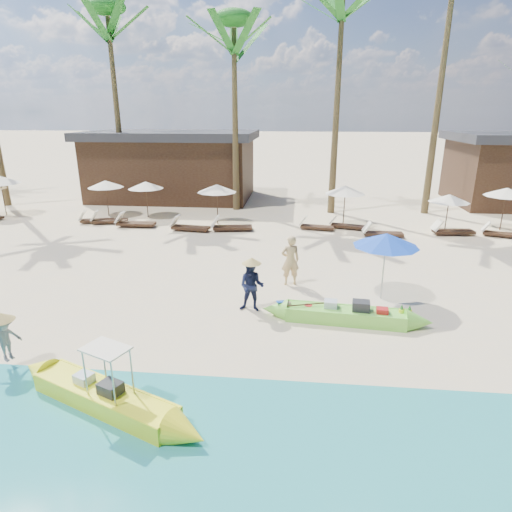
# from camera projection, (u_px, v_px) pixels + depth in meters

# --- Properties ---
(ground) EXTENTS (240.00, 240.00, 0.00)m
(ground) POSITION_uv_depth(u_px,v_px,m) (285.00, 326.00, 11.52)
(ground) COLOR beige
(ground) RESTS_ON ground
(wet_sand_strip) EXTENTS (240.00, 4.50, 0.01)m
(wet_sand_strip) POSITION_uv_depth(u_px,v_px,m) (274.00, 474.00, 6.80)
(wet_sand_strip) COLOR tan
(wet_sand_strip) RESTS_ON ground
(green_canoe) EXTENTS (5.12, 0.97, 0.65)m
(green_canoe) POSITION_uv_depth(u_px,v_px,m) (345.00, 315.00, 11.67)
(green_canoe) COLOR #79DF44
(green_canoe) RESTS_ON ground
(yellow_canoe) EXTENTS (4.98, 2.39, 1.37)m
(yellow_canoe) POSITION_uv_depth(u_px,v_px,m) (104.00, 397.00, 8.29)
(yellow_canoe) COLOR #FFFB20
(yellow_canoe) RESTS_ON ground
(tourist) EXTENTS (0.70, 0.55, 1.69)m
(tourist) POSITION_uv_depth(u_px,v_px,m) (290.00, 260.00, 14.03)
(tourist) COLOR tan
(tourist) RESTS_ON ground
(vendor_green) EXTENTS (0.78, 0.64, 1.50)m
(vendor_green) POSITION_uv_depth(u_px,v_px,m) (252.00, 286.00, 12.18)
(vendor_green) COLOR #151A3A
(vendor_green) RESTS_ON ground
(vendor_yellow) EXTENTS (0.63, 0.77, 1.04)m
(vendor_yellow) POSITION_uv_depth(u_px,v_px,m) (5.00, 339.00, 9.46)
(vendor_yellow) COLOR gray
(vendor_yellow) RESTS_ON ground
(blue_umbrella) EXTENTS (1.94, 1.94, 2.09)m
(blue_umbrella) POSITION_uv_depth(u_px,v_px,m) (386.00, 240.00, 12.61)
(blue_umbrella) COLOR #99999E
(blue_umbrella) RESTS_ON ground
(resort_parasol_2) EXTENTS (2.11, 2.11, 2.18)m
(resort_parasol_2) POSITION_uv_depth(u_px,v_px,m) (0.00, 180.00, 23.24)
(resort_parasol_2) COLOR #3C2718
(resort_parasol_2) RESTS_ON ground
(resort_parasol_3) EXTENTS (1.91, 1.91, 1.96)m
(resort_parasol_3) POSITION_uv_depth(u_px,v_px,m) (105.00, 184.00, 23.09)
(resort_parasol_3) COLOR #3C2718
(resort_parasol_3) RESTS_ON ground
(lounger_3_left) EXTENTS (1.77, 0.91, 0.58)m
(lounger_3_left) POSITION_uv_depth(u_px,v_px,m) (94.00, 219.00, 22.09)
(lounger_3_left) COLOR #3C2718
(lounger_3_left) RESTS_ON ground
(lounger_3_right) EXTENTS (1.88, 0.94, 0.61)m
(lounger_3_right) POSITION_uv_depth(u_px,v_px,m) (107.00, 220.00, 21.96)
(lounger_3_right) COLOR #3C2718
(lounger_3_right) RESTS_ON ground
(resort_parasol_4) EXTENTS (1.89, 1.89, 1.95)m
(resort_parasol_4) POSITION_uv_depth(u_px,v_px,m) (146.00, 185.00, 22.82)
(resort_parasol_4) COLOR #3C2718
(resort_parasol_4) RESTS_ON ground
(lounger_4_left) EXTENTS (1.98, 0.63, 0.67)m
(lounger_4_left) POSITION_uv_depth(u_px,v_px,m) (133.00, 223.00, 21.34)
(lounger_4_left) COLOR #3C2718
(lounger_4_left) RESTS_ON ground
(lounger_4_right) EXTENTS (1.97, 0.82, 0.65)m
(lounger_4_right) POSITION_uv_depth(u_px,v_px,m) (188.00, 226.00, 20.65)
(lounger_4_right) COLOR #3C2718
(lounger_4_right) RESTS_ON ground
(resort_parasol_5) EXTENTS (1.98, 1.98, 2.03)m
(resort_parasol_5) POSITION_uv_depth(u_px,v_px,m) (217.00, 188.00, 21.40)
(resort_parasol_5) COLOR #3C2718
(resort_parasol_5) RESTS_ON ground
(lounger_5_left) EXTENTS (2.04, 0.90, 0.67)m
(lounger_5_left) POSITION_uv_depth(u_px,v_px,m) (230.00, 226.00, 20.63)
(lounger_5_left) COLOR #3C2718
(lounger_5_left) RESTS_ON ground
(resort_parasol_6) EXTENTS (1.99, 1.99, 2.05)m
(resort_parasol_6) POSITION_uv_depth(u_px,v_px,m) (345.00, 190.00, 20.90)
(resort_parasol_6) COLOR #3C2718
(resort_parasol_6) RESTS_ON ground
(lounger_6_left) EXTENTS (1.75, 0.82, 0.57)m
(lounger_6_left) POSITION_uv_depth(u_px,v_px,m) (315.00, 226.00, 20.87)
(lounger_6_left) COLOR #3C2718
(lounger_6_left) RESTS_ON ground
(lounger_6_right) EXTENTS (1.79, 0.97, 0.58)m
(lounger_6_right) POSITION_uv_depth(u_px,v_px,m) (345.00, 225.00, 21.03)
(lounger_6_right) COLOR #3C2718
(lounger_6_right) RESTS_ON ground
(resort_parasol_7) EXTENTS (1.83, 1.83, 1.89)m
(resort_parasol_7) POSITION_uv_depth(u_px,v_px,m) (449.00, 198.00, 19.63)
(resort_parasol_7) COLOR #3C2718
(resort_parasol_7) RESTS_ON ground
(lounger_7_left) EXTENTS (1.84, 0.57, 0.62)m
(lounger_7_left) POSITION_uv_depth(u_px,v_px,m) (381.00, 233.00, 19.64)
(lounger_7_left) COLOR #3C2718
(lounger_7_left) RESTS_ON ground
(lounger_7_right) EXTENTS (2.00, 0.81, 0.66)m
(lounger_7_right) POSITION_uv_depth(u_px,v_px,m) (451.00, 230.00, 19.96)
(lounger_7_right) COLOR #3C2718
(lounger_7_right) RESTS_ON ground
(resort_parasol_8) EXTENTS (2.01, 2.01, 2.07)m
(resort_parasol_8) POSITION_uv_depth(u_px,v_px,m) (507.00, 192.00, 20.23)
(resort_parasol_8) COLOR #3C2718
(resort_parasol_8) RESTS_ON ground
(lounger_8_left) EXTENTS (1.79, 1.07, 0.58)m
(lounger_8_left) POSITION_uv_depth(u_px,v_px,m) (500.00, 233.00, 19.67)
(lounger_8_left) COLOR #3C2718
(lounger_8_left) RESTS_ON ground
(palm_2) EXTENTS (2.08, 2.08, 11.33)m
(palm_2) POSITION_uv_depth(u_px,v_px,m) (110.00, 42.00, 23.77)
(palm_2) COLOR brown
(palm_2) RESTS_ON ground
(palm_3) EXTENTS (2.08, 2.08, 10.52)m
(palm_3) POSITION_uv_depth(u_px,v_px,m) (234.00, 50.00, 22.54)
(palm_3) COLOR brown
(palm_3) RESTS_ON ground
(palm_4) EXTENTS (2.08, 2.08, 11.70)m
(palm_4) POSITION_uv_depth(u_px,v_px,m) (341.00, 29.00, 21.50)
(palm_4) COLOR brown
(palm_4) RESTS_ON ground
(pavilion_west) EXTENTS (10.80, 6.60, 4.30)m
(pavilion_west) POSITION_uv_depth(u_px,v_px,m) (173.00, 164.00, 28.06)
(pavilion_west) COLOR #3C2718
(pavilion_west) RESTS_ON ground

